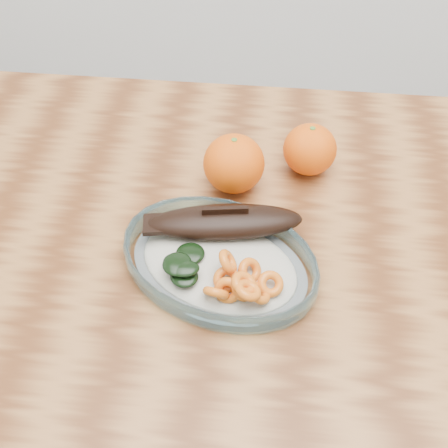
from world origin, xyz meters
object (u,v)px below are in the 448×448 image
object	(u,v)px
orange_left	(234,164)
orange_right	(310,149)
dining_table	(291,300)
plated_meal	(219,258)

from	to	relation	value
orange_left	orange_right	xyz separation A→B (m)	(0.11, 0.05, -0.00)
orange_left	orange_right	distance (m)	0.12
orange_left	dining_table	bearing A→B (deg)	-52.18
dining_table	plated_meal	xyz separation A→B (m)	(-0.10, -0.03, 0.12)
orange_left	orange_right	size ratio (longest dim) A/B	1.11
plated_meal	orange_right	xyz separation A→B (m)	(0.11, 0.21, 0.02)
plated_meal	dining_table	bearing A→B (deg)	38.33
orange_right	dining_table	bearing A→B (deg)	-93.72
orange_left	plated_meal	bearing A→B (deg)	-91.39
orange_left	orange_right	bearing A→B (deg)	24.61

